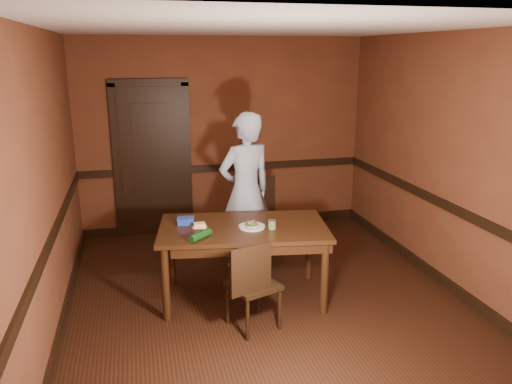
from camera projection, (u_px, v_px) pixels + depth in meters
name	position (u px, v px, depth m)	size (l,w,h in m)	color
floor	(264.00, 296.00, 5.26)	(4.00, 4.50, 0.01)	black
ceiling	(265.00, 27.00, 4.53)	(4.00, 4.50, 0.01)	silver
wall_back	(224.00, 136.00, 7.00)	(4.00, 0.02, 2.70)	brown
wall_front	(367.00, 262.00, 2.79)	(4.00, 0.02, 2.70)	brown
wall_left	(47.00, 184.00, 4.43)	(0.02, 4.50, 2.70)	brown
wall_right	(444.00, 162.00, 5.35)	(0.02, 4.50, 2.70)	brown
dado_back	(225.00, 167.00, 7.10)	(4.00, 0.03, 0.10)	black
dado_left	(55.00, 232.00, 4.56)	(0.03, 4.50, 0.10)	black
dado_right	(439.00, 202.00, 5.47)	(0.03, 4.50, 0.10)	black
baseboard_back	(226.00, 223.00, 7.33)	(4.00, 0.03, 0.12)	black
baseboard_left	(64.00, 314.00, 4.78)	(0.03, 4.50, 0.12)	black
baseboard_right	(432.00, 272.00, 5.69)	(0.03, 4.50, 0.12)	black
door	(152.00, 158.00, 6.80)	(1.05, 0.07, 2.20)	black
dining_table	(243.00, 262.00, 5.14)	(1.69, 0.95, 0.79)	black
chair_far	(262.00, 217.00, 6.32)	(0.44, 0.44, 0.95)	black
chair_near	(253.00, 283.00, 4.57)	(0.41, 0.41, 0.88)	black
person	(246.00, 192.00, 5.79)	(0.67, 0.44, 1.85)	silver
sandwich_plate	(252.00, 226.00, 4.99)	(0.26, 0.26, 0.07)	white
sauce_jar	(272.00, 224.00, 4.94)	(0.08, 0.08, 0.09)	#658B44
cheese_saucer	(199.00, 226.00, 4.99)	(0.15, 0.15, 0.05)	white
food_tub	(186.00, 221.00, 5.08)	(0.19, 0.14, 0.07)	blue
wrapped_veg	(200.00, 235.00, 4.68)	(0.07, 0.07, 0.26)	#113C12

